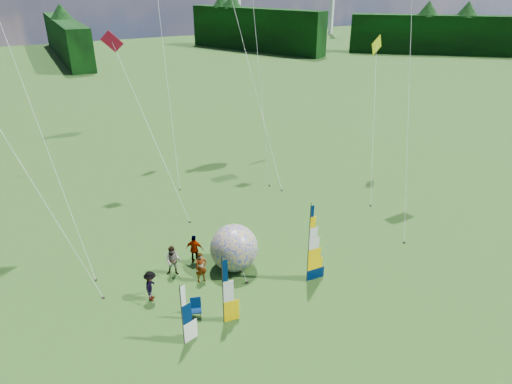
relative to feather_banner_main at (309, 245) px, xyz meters
name	(u,v)px	position (x,y,z in m)	size (l,w,h in m)	color
ground	(312,320)	(-1.48, -2.71, -2.36)	(220.00, 220.00, 0.00)	#2D5117
treeline_ring	(316,251)	(-1.48, -2.71, 1.64)	(210.00, 210.00, 8.00)	#0A3A0B
feather_banner_main	(309,245)	(0.00, 0.00, 0.00)	(1.28, 0.10, 4.71)	#00143D
side_banner_left	(223,293)	(-5.38, -0.89, -0.55)	(1.01, 0.10, 3.62)	#FFC500
side_banner_far	(182,317)	(-7.58, -1.35, -0.75)	(0.95, 0.10, 3.21)	white
bol_inflatable	(234,248)	(-2.98, 3.03, -0.99)	(2.72, 2.72, 2.72)	#152BA0
spectator_a	(201,267)	(-5.11, 2.74, -1.46)	(0.66, 0.43, 1.80)	#66594C
spectator_b	(173,261)	(-6.26, 4.05, -1.45)	(0.88, 0.43, 1.81)	#66594C
spectator_c	(151,286)	(-7.99, 2.46, -1.50)	(1.10, 0.41, 1.71)	#66594C
spectator_d	(195,249)	(-4.78, 4.62, -1.46)	(1.06, 0.43, 1.80)	#66594C
camp_chair	(196,309)	(-6.43, 0.11, -1.86)	(0.58, 0.58, 1.00)	#00163A
kite_whale	(247,47)	(4.94, 17.07, 7.71)	(3.88, 16.19, 20.13)	black
kite_rainbow_delta	(36,111)	(-11.40, 9.46, 6.43)	(6.57, 12.33, 17.56)	#FA2C31
kite_parafoil	(411,97)	(10.07, 4.02, 5.92)	(8.97, 11.23, 16.56)	#C50100
small_kite_red	(149,121)	(-4.43, 13.47, 3.81)	(4.68, 11.11, 12.34)	red
small_kite_orange	(259,62)	(5.01, 15.11, 6.80)	(3.98, 8.94, 18.32)	#FF3800
small_kite_yellow	(375,114)	(11.36, 8.52, 3.49)	(7.30, 9.04, 11.69)	#C9DA0F
small_kite_pink	(15,145)	(-12.69, 6.27, 5.74)	(7.72, 7.90, 16.19)	#EE2E93
small_kite_green	(164,49)	(-1.15, 19.60, 7.60)	(4.98, 12.81, 19.92)	green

